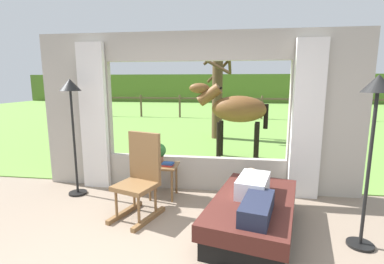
{
  "coord_description": "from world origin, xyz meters",
  "views": [
    {
      "loc": [
        0.57,
        -2.25,
        1.78
      ],
      "look_at": [
        0.0,
        1.8,
        1.05
      ],
      "focal_mm": 26.4,
      "sensor_mm": 36.0,
      "label": 1
    }
  ],
  "objects_px": {
    "floor_lamp_right": "(375,110)",
    "pasture_tree": "(218,90)",
    "potted_plant": "(159,152)",
    "book_stack": "(168,164)",
    "recliner_sofa": "(253,214)",
    "side_table": "(163,171)",
    "reclining_person": "(254,192)",
    "horse": "(235,110)",
    "floor_lamp_left": "(71,102)",
    "rocking_chair": "(140,176)"
  },
  "relations": [
    {
      "from": "floor_lamp_right",
      "to": "pasture_tree",
      "type": "bearing_deg",
      "value": 108.06
    },
    {
      "from": "floor_lamp_right",
      "to": "horse",
      "type": "relative_size",
      "value": 1.02
    },
    {
      "from": "book_stack",
      "to": "pasture_tree",
      "type": "height_order",
      "value": "pasture_tree"
    },
    {
      "from": "side_table",
      "to": "book_stack",
      "type": "bearing_deg",
      "value": -30.36
    },
    {
      "from": "floor_lamp_right",
      "to": "book_stack",
      "type": "bearing_deg",
      "value": 157.88
    },
    {
      "from": "floor_lamp_left",
      "to": "side_table",
      "type": "bearing_deg",
      "value": 3.33
    },
    {
      "from": "floor_lamp_right",
      "to": "pasture_tree",
      "type": "distance_m",
      "value": 6.07
    },
    {
      "from": "reclining_person",
      "to": "horse",
      "type": "relative_size",
      "value": 0.79
    },
    {
      "from": "book_stack",
      "to": "recliner_sofa",
      "type": "bearing_deg",
      "value": -33.96
    },
    {
      "from": "recliner_sofa",
      "to": "horse",
      "type": "height_order",
      "value": "horse"
    },
    {
      "from": "book_stack",
      "to": "side_table",
      "type": "bearing_deg",
      "value": 149.64
    },
    {
      "from": "book_stack",
      "to": "pasture_tree",
      "type": "relative_size",
      "value": 0.06
    },
    {
      "from": "horse",
      "to": "rocking_chair",
      "type": "bearing_deg",
      "value": 163.88
    },
    {
      "from": "book_stack",
      "to": "pasture_tree",
      "type": "distance_m",
      "value": 4.93
    },
    {
      "from": "side_table",
      "to": "floor_lamp_right",
      "type": "distance_m",
      "value": 2.87
    },
    {
      "from": "potted_plant",
      "to": "book_stack",
      "type": "height_order",
      "value": "potted_plant"
    },
    {
      "from": "potted_plant",
      "to": "floor_lamp_left",
      "type": "distance_m",
      "value": 1.53
    },
    {
      "from": "rocking_chair",
      "to": "book_stack",
      "type": "distance_m",
      "value": 0.63
    },
    {
      "from": "reclining_person",
      "to": "floor_lamp_left",
      "type": "distance_m",
      "value": 2.99
    },
    {
      "from": "reclining_person",
      "to": "floor_lamp_right",
      "type": "bearing_deg",
      "value": 8.99
    },
    {
      "from": "side_table",
      "to": "floor_lamp_right",
      "type": "xyz_separation_m",
      "value": [
        2.46,
        -1.02,
        1.07
      ]
    },
    {
      "from": "horse",
      "to": "pasture_tree",
      "type": "xyz_separation_m",
      "value": [
        -0.52,
        2.38,
        0.37
      ]
    },
    {
      "from": "side_table",
      "to": "book_stack",
      "type": "relative_size",
      "value": 2.89
    },
    {
      "from": "recliner_sofa",
      "to": "pasture_tree",
      "type": "relative_size",
      "value": 0.62
    },
    {
      "from": "rocking_chair",
      "to": "side_table",
      "type": "height_order",
      "value": "rocking_chair"
    },
    {
      "from": "potted_plant",
      "to": "floor_lamp_left",
      "type": "relative_size",
      "value": 0.18
    },
    {
      "from": "potted_plant",
      "to": "side_table",
      "type": "bearing_deg",
      "value": -36.87
    },
    {
      "from": "rocking_chair",
      "to": "side_table",
      "type": "relative_size",
      "value": 2.15
    },
    {
      "from": "book_stack",
      "to": "horse",
      "type": "xyz_separation_m",
      "value": [
        1.01,
        2.43,
        0.61
      ]
    },
    {
      "from": "book_stack",
      "to": "potted_plant",
      "type": "bearing_deg",
      "value": 146.41
    },
    {
      "from": "recliner_sofa",
      "to": "floor_lamp_left",
      "type": "distance_m",
      "value": 3.08
    },
    {
      "from": "recliner_sofa",
      "to": "horse",
      "type": "relative_size",
      "value": 1.03
    },
    {
      "from": "floor_lamp_right",
      "to": "potted_plant",
      "type": "bearing_deg",
      "value": 157.05
    },
    {
      "from": "reclining_person",
      "to": "horse",
      "type": "height_order",
      "value": "horse"
    },
    {
      "from": "floor_lamp_left",
      "to": "pasture_tree",
      "type": "height_order",
      "value": "pasture_tree"
    },
    {
      "from": "potted_plant",
      "to": "recliner_sofa",
      "type": "bearing_deg",
      "value": -33.91
    },
    {
      "from": "reclining_person",
      "to": "rocking_chair",
      "type": "distance_m",
      "value": 1.49
    },
    {
      "from": "side_table",
      "to": "potted_plant",
      "type": "distance_m",
      "value": 0.29
    },
    {
      "from": "side_table",
      "to": "floor_lamp_left",
      "type": "distance_m",
      "value": 1.75
    },
    {
      "from": "side_table",
      "to": "book_stack",
      "type": "height_order",
      "value": "book_stack"
    },
    {
      "from": "recliner_sofa",
      "to": "floor_lamp_left",
      "type": "bearing_deg",
      "value": 177.37
    },
    {
      "from": "potted_plant",
      "to": "floor_lamp_right",
      "type": "xyz_separation_m",
      "value": [
        2.54,
        -1.08,
        0.79
      ]
    },
    {
      "from": "floor_lamp_left",
      "to": "floor_lamp_right",
      "type": "distance_m",
      "value": 3.97
    },
    {
      "from": "potted_plant",
      "to": "book_stack",
      "type": "bearing_deg",
      "value": -33.59
    },
    {
      "from": "rocking_chair",
      "to": "pasture_tree",
      "type": "xyz_separation_m",
      "value": [
        0.73,
        5.39,
        0.98
      ]
    },
    {
      "from": "reclining_person",
      "to": "book_stack",
      "type": "relative_size",
      "value": 7.92
    },
    {
      "from": "recliner_sofa",
      "to": "floor_lamp_right",
      "type": "height_order",
      "value": "floor_lamp_right"
    },
    {
      "from": "recliner_sofa",
      "to": "book_stack",
      "type": "xyz_separation_m",
      "value": [
        -1.22,
        0.82,
        0.33
      ]
    },
    {
      "from": "rocking_chair",
      "to": "potted_plant",
      "type": "distance_m",
      "value": 0.71
    },
    {
      "from": "floor_lamp_left",
      "to": "horse",
      "type": "xyz_separation_m",
      "value": [
        2.5,
        2.46,
        -0.32
      ]
    }
  ]
}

